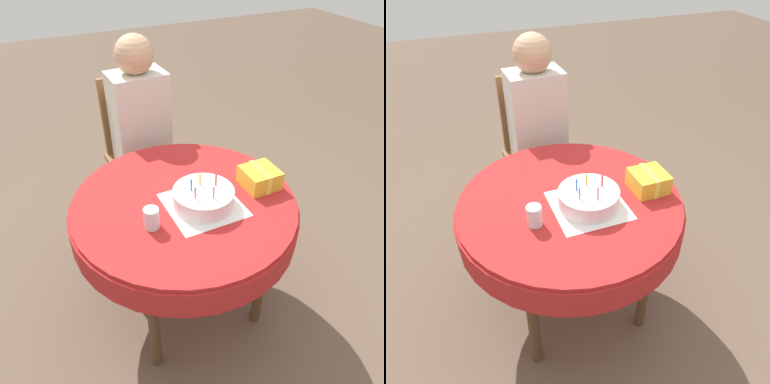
% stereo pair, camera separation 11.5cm
% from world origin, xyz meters
% --- Properties ---
extents(ground_plane, '(12.00, 12.00, 0.00)m').
position_xyz_m(ground_plane, '(0.00, 0.00, 0.00)').
color(ground_plane, brown).
extents(dining_table, '(1.04, 1.04, 0.72)m').
position_xyz_m(dining_table, '(0.00, 0.00, 0.63)').
color(dining_table, '#B22323').
rests_on(dining_table, ground_plane).
extents(chair, '(0.42, 0.42, 0.98)m').
position_xyz_m(chair, '(0.06, 0.85, 0.53)').
color(chair, brown).
rests_on(chair, ground_plane).
extents(person, '(0.33, 0.33, 1.26)m').
position_xyz_m(person, '(0.06, 0.75, 0.76)').
color(person, tan).
rests_on(person, ground_plane).
extents(napkin, '(0.32, 0.32, 0.00)m').
position_xyz_m(napkin, '(0.06, -0.07, 0.72)').
color(napkin, white).
rests_on(napkin, dining_table).
extents(birthday_cake, '(0.27, 0.27, 0.14)m').
position_xyz_m(birthday_cake, '(0.06, -0.07, 0.76)').
color(birthday_cake, white).
rests_on(birthday_cake, dining_table).
extents(drinking_glass, '(0.06, 0.06, 0.09)m').
position_xyz_m(drinking_glass, '(-0.20, -0.11, 0.76)').
color(drinking_glass, silver).
rests_on(drinking_glass, dining_table).
extents(gift_box, '(0.16, 0.17, 0.10)m').
position_xyz_m(gift_box, '(0.37, -0.06, 0.76)').
color(gift_box, gold).
rests_on(gift_box, dining_table).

